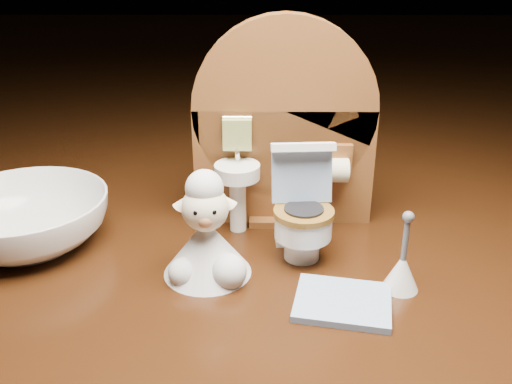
# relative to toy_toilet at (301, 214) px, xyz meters

# --- Properties ---
(backdrop_panel) EXTENTS (0.13, 0.05, 0.15)m
(backdrop_panel) POSITION_rel_toy_toilet_xyz_m (-0.01, 0.05, 0.04)
(backdrop_panel) COLOR brown
(backdrop_panel) RESTS_ON ground
(toy_toilet) EXTENTS (0.04, 0.05, 0.08)m
(toy_toilet) POSITION_rel_toy_toilet_xyz_m (0.00, 0.00, 0.00)
(toy_toilet) COLOR white
(toy_toilet) RESTS_ON ground
(bath_mat) EXTENTS (0.06, 0.06, 0.00)m
(bath_mat) POSITION_rel_toy_toilet_xyz_m (0.02, -0.06, -0.03)
(bath_mat) COLOR #819CC2
(bath_mat) RESTS_ON ground
(toilet_brush) EXTENTS (0.02, 0.02, 0.05)m
(toilet_brush) POSITION_rel_toy_toilet_xyz_m (0.06, -0.04, -0.01)
(toilet_brush) COLOR white
(toilet_brush) RESTS_ON ground
(plush_lamb) EXTENTS (0.06, 0.06, 0.07)m
(plush_lamb) POSITION_rel_toy_toilet_xyz_m (-0.06, -0.03, -0.00)
(plush_lamb) COLOR silver
(plush_lamb) RESTS_ON ground
(ceramic_bowl) EXTENTS (0.11, 0.11, 0.04)m
(ceramic_bowl) POSITION_rel_toy_toilet_xyz_m (-0.19, 0.01, -0.01)
(ceramic_bowl) COLOR white
(ceramic_bowl) RESTS_ON ground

